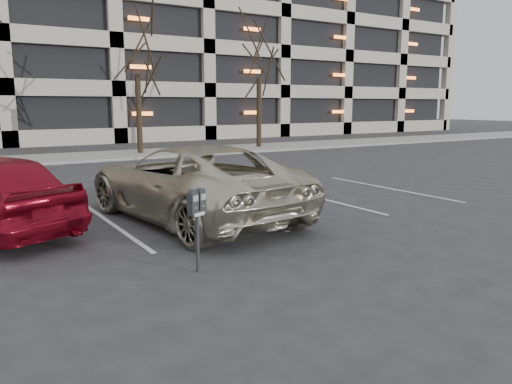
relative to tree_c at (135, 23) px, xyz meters
The scene contains 8 objects.
ground 17.67m from the tree_c, 104.04° to the right, with size 140.00×140.00×0.00m, color #28282B.
sidewalk 7.44m from the tree_c, behind, with size 80.00×4.00×0.12m, color gray.
stall_lines 16.03m from the tree_c, 111.51° to the right, with size 16.90×5.20×0.00m.
parking_garage 19.77m from the tree_c, 65.85° to the left, with size 52.00×20.00×19.00m.
tree_c is the anchor object (origin of this frame).
tree_d 7.00m from the tree_c, ahead, with size 3.86×3.86×8.76m.
parking_meter 19.06m from the tree_c, 106.41° to the right, with size 0.34×0.23×1.25m.
suv_silver 15.71m from the tree_c, 104.69° to the right, with size 3.38×6.22×1.66m.
Camera 1 is at (-4.25, -8.14, 2.50)m, focal length 35.00 mm.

